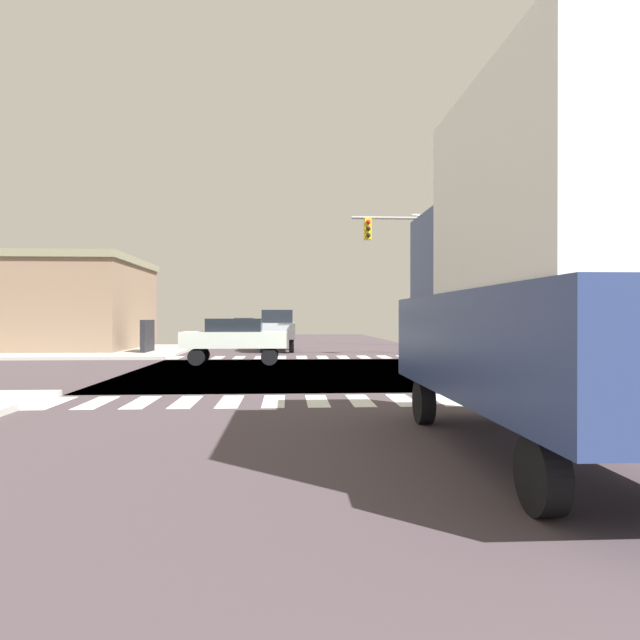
# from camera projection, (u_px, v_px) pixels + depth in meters

# --- Properties ---
(ground) EXTENTS (90.00, 90.00, 0.05)m
(ground) POSITION_uv_depth(u_px,v_px,m) (328.00, 372.00, 20.70)
(ground) COLOR #463B41
(sidewalk_corner_ne) EXTENTS (12.00, 12.00, 0.14)m
(sidewalk_corner_ne) POSITION_uv_depth(u_px,v_px,m) (538.00, 350.00, 33.42)
(sidewalk_corner_ne) COLOR #B2ADA3
(sidewalk_corner_ne) RESTS_ON ground
(sidewalk_corner_nw) EXTENTS (12.00, 12.00, 0.14)m
(sidewalk_corner_nw) POSITION_uv_depth(u_px,v_px,m) (78.00, 351.00, 31.95)
(sidewalk_corner_nw) COLOR #ADAAA3
(sidewalk_corner_nw) RESTS_ON ground
(crosswalk_near) EXTENTS (13.50, 2.00, 0.01)m
(crosswalk_near) POSITION_uv_depth(u_px,v_px,m) (339.00, 401.00, 13.40)
(crosswalk_near) COLOR white
(crosswalk_near) RESTS_ON ground
(crosswalk_far) EXTENTS (13.50, 2.00, 0.01)m
(crosswalk_far) POSITION_uv_depth(u_px,v_px,m) (312.00, 357.00, 27.98)
(crosswalk_far) COLOR white
(crosswalk_far) RESTS_ON ground
(traffic_signal_mast) EXTENTS (6.57, 0.55, 7.10)m
(traffic_signal_mast) POSITION_uv_depth(u_px,v_px,m) (435.00, 249.00, 27.90)
(traffic_signal_mast) COLOR gray
(traffic_signal_mast) RESTS_ON ground
(street_lamp) EXTENTS (1.78, 0.32, 8.76)m
(street_lamp) POSITION_uv_depth(u_px,v_px,m) (433.00, 268.00, 38.02)
(street_lamp) COLOR gray
(street_lamp) RESTS_ON ground
(bank_building) EXTENTS (14.59, 10.23, 5.36)m
(bank_building) POSITION_uv_depth(u_px,v_px,m) (26.00, 304.00, 33.73)
(bank_building) COLOR #826955
(bank_building) RESTS_ON ground
(suv_nearside_1) EXTENTS (1.96, 4.60, 2.34)m
(suv_nearside_1) POSITION_uv_depth(u_px,v_px,m) (278.00, 327.00, 33.09)
(suv_nearside_1) COLOR black
(suv_nearside_1) RESTS_ON ground
(sedan_farside_1) EXTENTS (4.30, 1.80, 1.88)m
(sedan_farside_1) POSITION_uv_depth(u_px,v_px,m) (235.00, 337.00, 23.99)
(sedan_farside_1) COLOR black
(sedan_farside_1) RESTS_ON ground
(sedan_queued_3) EXTENTS (1.80, 4.30, 1.88)m
(sedan_queued_3) POSITION_uv_depth(u_px,v_px,m) (245.00, 327.00, 48.12)
(sedan_queued_3) COLOR black
(sedan_queued_3) RESTS_ON ground
(box_truck_leading_1) EXTENTS (2.40, 7.20, 4.85)m
(box_truck_leading_1) POSITION_uv_depth(u_px,v_px,m) (539.00, 271.00, 7.90)
(box_truck_leading_1) COLOR black
(box_truck_leading_1) RESTS_ON ground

